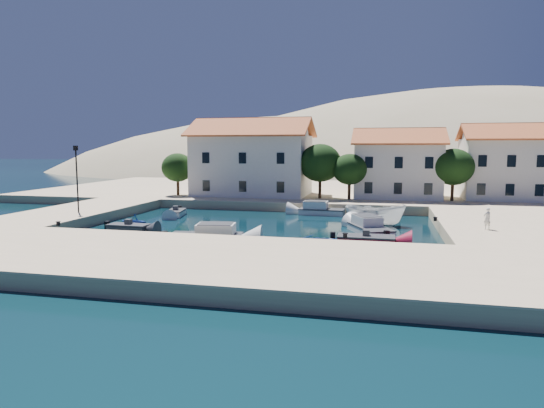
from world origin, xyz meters
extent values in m
plane|color=black|center=(0.00, 0.00, 0.00)|extent=(400.00, 400.00, 0.00)
cube|color=tan|center=(0.00, -6.00, 0.50)|extent=(52.00, 12.00, 1.00)
cube|color=tan|center=(20.50, 10.00, 0.50)|extent=(11.00, 20.00, 1.00)
cube|color=tan|center=(-19.00, 10.00, 0.50)|extent=(8.00, 20.00, 1.00)
cube|color=tan|center=(2.00, 38.00, 0.50)|extent=(80.00, 36.00, 1.00)
ellipsoid|color=#978966|center=(-10.00, 110.00, -20.00)|extent=(198.00, 126.00, 72.00)
ellipsoid|color=#978966|center=(35.00, 130.00, -25.00)|extent=(220.00, 176.00, 99.00)
cube|color=silver|center=(-6.00, 28.00, 4.75)|extent=(14.00, 9.00, 7.50)
pyramid|color=#923B21|center=(-6.00, 28.00, 9.60)|extent=(14.70, 9.45, 2.20)
cube|color=silver|center=(12.00, 29.00, 4.25)|extent=(10.00, 8.00, 6.50)
pyramid|color=#923B21|center=(12.00, 29.00, 8.40)|extent=(10.50, 8.40, 1.80)
cube|color=silver|center=(24.00, 30.00, 4.50)|extent=(9.00, 8.00, 7.00)
pyramid|color=#923B21|center=(24.00, 30.00, 8.90)|extent=(9.45, 8.40, 1.80)
cylinder|color=#382314|center=(-15.00, 25.00, 2.25)|extent=(0.36, 0.36, 2.50)
ellipsoid|color=black|center=(-15.00, 25.00, 4.50)|extent=(4.00, 4.00, 3.60)
cylinder|color=#382314|center=(3.00, 25.50, 2.50)|extent=(0.36, 0.36, 3.00)
ellipsoid|color=black|center=(3.00, 25.50, 5.20)|extent=(5.00, 5.00, 4.50)
cylinder|color=#382314|center=(6.50, 25.00, 2.25)|extent=(0.36, 0.36, 2.50)
ellipsoid|color=black|center=(6.50, 25.00, 4.50)|extent=(4.00, 4.00, 3.60)
cylinder|color=#382314|center=(18.00, 26.00, 2.38)|extent=(0.36, 0.36, 2.75)
ellipsoid|color=black|center=(18.00, 26.00, 4.85)|extent=(4.60, 4.60, 4.14)
cylinder|color=black|center=(-17.50, 8.00, 4.00)|extent=(0.14, 0.14, 6.00)
cube|color=black|center=(-17.50, 8.00, 7.00)|extent=(0.35, 0.25, 0.45)
cylinder|color=black|center=(-14.30, 0.80, 1.15)|extent=(0.36, 0.36, 0.30)
cylinder|color=black|center=(8.00, 0.80, 1.15)|extent=(0.36, 0.36, 0.30)
cylinder|color=black|center=(14.70, 10.00, 1.15)|extent=(0.36, 0.36, 0.30)
cube|color=#343539|center=(-10.51, 4.77, 0.25)|extent=(3.43, 1.60, 0.90)
cube|color=#343539|center=(-10.51, 4.77, 0.58)|extent=(3.51, 1.63, 0.10)
cube|color=#343539|center=(-10.51, 4.77, 0.80)|extent=(0.51, 0.51, 0.50)
cube|color=silver|center=(-2.45, 1.93, 0.25)|extent=(5.55, 3.04, 0.90)
cube|color=#343539|center=(-2.45, 1.93, 0.58)|extent=(5.68, 3.10, 0.10)
cube|color=silver|center=(-2.45, 1.93, 0.95)|extent=(3.05, 2.32, 0.90)
imported|color=navy|center=(5.62, 2.55, 0.00)|extent=(5.01, 4.37, 0.87)
cube|color=maroon|center=(9.29, 3.96, 0.25)|extent=(4.08, 1.83, 0.90)
cube|color=#343539|center=(9.29, 3.96, 0.58)|extent=(4.18, 1.87, 0.10)
cube|color=#343539|center=(9.29, 3.96, 0.80)|extent=(0.50, 0.50, 0.50)
cube|color=silver|center=(9.46, 8.37, 0.25)|extent=(4.07, 5.57, 0.90)
cube|color=#343539|center=(9.46, 8.37, 0.58)|extent=(4.16, 5.70, 0.10)
cube|color=silver|center=(9.46, 8.37, 0.95)|extent=(2.76, 3.23, 0.90)
imported|color=silver|center=(9.73, 13.07, 0.00)|extent=(5.82, 3.01, 2.14)
cube|color=silver|center=(10.74, 17.76, 0.25)|extent=(2.17, 3.26, 0.90)
cube|color=#343539|center=(10.74, 17.76, 0.58)|extent=(2.21, 3.33, 0.10)
cube|color=#343539|center=(10.74, 17.76, 0.80)|extent=(0.62, 0.62, 0.50)
imported|color=navy|center=(-11.20, 6.94, 0.00)|extent=(2.94, 2.65, 1.37)
cube|color=silver|center=(-10.45, 14.17, 0.25)|extent=(2.21, 3.72, 0.90)
cube|color=#343539|center=(-10.45, 14.17, 0.58)|extent=(2.25, 3.80, 0.10)
cube|color=#343539|center=(-10.45, 14.17, 0.80)|extent=(0.59, 0.59, 0.50)
cube|color=silver|center=(4.13, 18.59, 0.25)|extent=(4.71, 2.13, 0.90)
cube|color=#343539|center=(4.13, 18.59, 0.58)|extent=(4.82, 2.17, 0.10)
cube|color=silver|center=(4.13, 18.59, 0.95)|extent=(2.52, 1.76, 0.90)
imported|color=silver|center=(18.04, 6.59, 1.82)|extent=(0.71, 0.62, 1.64)
camera|label=1|loc=(10.53, -31.83, 7.19)|focal=32.00mm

